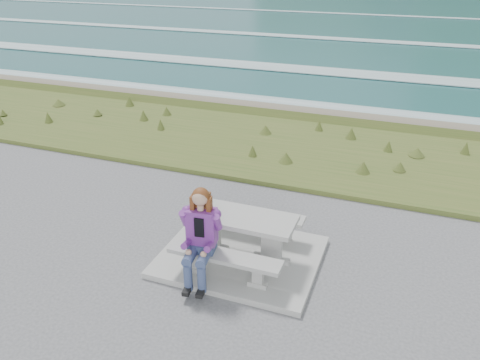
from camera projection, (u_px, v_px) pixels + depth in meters
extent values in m
cube|color=#A8A8A3|center=(241.00, 256.00, 7.91)|extent=(2.60, 2.10, 0.10)
cube|color=#A8A8A3|center=(211.00, 246.00, 8.04)|extent=(0.62, 0.12, 0.08)
cube|color=#A8A8A3|center=(211.00, 231.00, 7.91)|extent=(0.34, 0.09, 0.51)
cube|color=#A8A8A3|center=(210.00, 216.00, 7.79)|extent=(0.62, 0.12, 0.08)
cube|color=#A8A8A3|center=(271.00, 259.00, 7.70)|extent=(0.62, 0.12, 0.08)
cube|color=#A8A8A3|center=(272.00, 244.00, 7.57)|extent=(0.34, 0.09, 0.51)
cube|color=#A8A8A3|center=(272.00, 228.00, 7.44)|extent=(0.62, 0.12, 0.08)
cube|color=#A8A8A3|center=(241.00, 218.00, 7.58)|extent=(1.80, 0.75, 0.08)
cube|color=#A8A8A3|center=(194.00, 269.00, 7.45)|extent=(0.30, 0.12, 0.08)
cube|color=#A8A8A3|center=(193.00, 261.00, 7.39)|extent=(0.17, 0.09, 0.22)
cube|color=#A8A8A3|center=(193.00, 253.00, 7.32)|extent=(0.30, 0.12, 0.08)
cube|color=#A8A8A3|center=(258.00, 284.00, 7.11)|extent=(0.30, 0.12, 0.08)
cube|color=#A8A8A3|center=(258.00, 276.00, 7.05)|extent=(0.17, 0.09, 0.22)
cube|color=#A8A8A3|center=(258.00, 268.00, 6.98)|extent=(0.30, 0.12, 0.08)
cube|color=#A8A8A3|center=(225.00, 256.00, 7.12)|extent=(1.80, 0.35, 0.07)
cube|color=#A8A8A3|center=(227.00, 226.00, 8.63)|extent=(0.30, 0.12, 0.08)
cube|color=#A8A8A3|center=(226.00, 219.00, 8.57)|extent=(0.17, 0.09, 0.22)
cube|color=#A8A8A3|center=(226.00, 212.00, 8.50)|extent=(0.30, 0.12, 0.08)
cube|color=#A8A8A3|center=(283.00, 237.00, 8.29)|extent=(0.30, 0.12, 0.08)
cube|color=#A8A8A3|center=(283.00, 230.00, 8.23)|extent=(0.17, 0.09, 0.22)
cube|color=#A8A8A3|center=(284.00, 222.00, 8.16)|extent=(0.30, 0.12, 0.08)
cube|color=#A8A8A3|center=(254.00, 213.00, 8.30)|extent=(1.80, 0.35, 0.07)
cube|color=#3B5720|center=(308.00, 153.00, 12.14)|extent=(160.00, 4.50, 0.22)
cube|color=brown|center=(329.00, 119.00, 14.58)|extent=(160.00, 0.80, 2.20)
cube|color=white|center=(352.00, 115.00, 20.48)|extent=(220.00, 3.00, 0.06)
cube|color=white|center=(373.00, 75.00, 27.21)|extent=(220.00, 2.00, 0.06)
cube|color=white|center=(390.00, 42.00, 37.31)|extent=(220.00, 1.40, 0.06)
cube|color=white|center=(403.00, 16.00, 52.45)|extent=(220.00, 1.00, 0.06)
cube|color=navy|center=(198.00, 267.00, 7.09)|extent=(0.51, 0.81, 0.58)
cube|color=#752E8E|center=(202.00, 226.00, 7.06)|extent=(0.48, 0.31, 0.57)
sphere|color=tan|center=(200.00, 198.00, 6.82)|extent=(0.24, 0.24, 0.24)
sphere|color=#5B2414|center=(201.00, 196.00, 6.84)|extent=(0.27, 0.27, 0.27)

